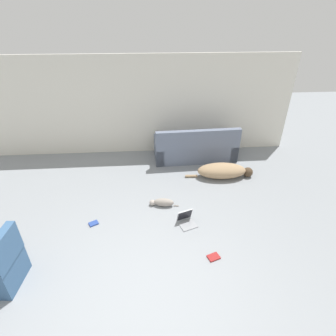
{
  "coord_description": "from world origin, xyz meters",
  "views": [
    {
      "loc": [
        0.22,
        -2.14,
        3.32
      ],
      "look_at": [
        0.55,
        2.27,
        0.68
      ],
      "focal_mm": 28.0,
      "sensor_mm": 36.0,
      "label": 1
    }
  ],
  "objects_px": {
    "cat": "(162,202)",
    "laptop_open": "(186,219)",
    "dog": "(223,171)",
    "couch": "(195,149)",
    "book_red": "(214,257)",
    "book_blue": "(94,223)"
  },
  "relations": [
    {
      "from": "couch",
      "to": "laptop_open",
      "type": "relative_size",
      "value": 5.5
    },
    {
      "from": "dog",
      "to": "book_red",
      "type": "distance_m",
      "value": 2.43
    },
    {
      "from": "book_red",
      "to": "book_blue",
      "type": "bearing_deg",
      "value": 155.54
    },
    {
      "from": "couch",
      "to": "book_red",
      "type": "xyz_separation_m",
      "value": [
        -0.23,
        -3.24,
        -0.28
      ]
    },
    {
      "from": "laptop_open",
      "to": "dog",
      "type": "bearing_deg",
      "value": 34.68
    },
    {
      "from": "cat",
      "to": "book_blue",
      "type": "height_order",
      "value": "cat"
    },
    {
      "from": "couch",
      "to": "book_blue",
      "type": "distance_m",
      "value": 3.24
    },
    {
      "from": "laptop_open",
      "to": "book_blue",
      "type": "xyz_separation_m",
      "value": [
        -1.68,
        0.09,
        -0.07
      ]
    },
    {
      "from": "laptop_open",
      "to": "book_blue",
      "type": "relative_size",
      "value": 1.93
    },
    {
      "from": "book_blue",
      "to": "book_red",
      "type": "relative_size",
      "value": 0.9
    },
    {
      "from": "book_blue",
      "to": "couch",
      "type": "bearing_deg",
      "value": 46.04
    },
    {
      "from": "laptop_open",
      "to": "book_blue",
      "type": "distance_m",
      "value": 1.69
    },
    {
      "from": "dog",
      "to": "cat",
      "type": "bearing_deg",
      "value": -144.33
    },
    {
      "from": "dog",
      "to": "cat",
      "type": "distance_m",
      "value": 1.75
    },
    {
      "from": "dog",
      "to": "book_red",
      "type": "bearing_deg",
      "value": -105.16
    },
    {
      "from": "cat",
      "to": "laptop_open",
      "type": "bearing_deg",
      "value": 136.69
    },
    {
      "from": "dog",
      "to": "laptop_open",
      "type": "xyz_separation_m",
      "value": [
        -1.06,
        -1.48,
        -0.08
      ]
    },
    {
      "from": "book_red",
      "to": "laptop_open",
      "type": "bearing_deg",
      "value": 111.59
    },
    {
      "from": "couch",
      "to": "laptop_open",
      "type": "distance_m",
      "value": 2.49
    },
    {
      "from": "couch",
      "to": "cat",
      "type": "bearing_deg",
      "value": 60.57
    },
    {
      "from": "book_blue",
      "to": "dog",
      "type": "bearing_deg",
      "value": 26.94
    },
    {
      "from": "dog",
      "to": "book_blue",
      "type": "xyz_separation_m",
      "value": [
        -2.74,
        -1.39,
        -0.15
      ]
    }
  ]
}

